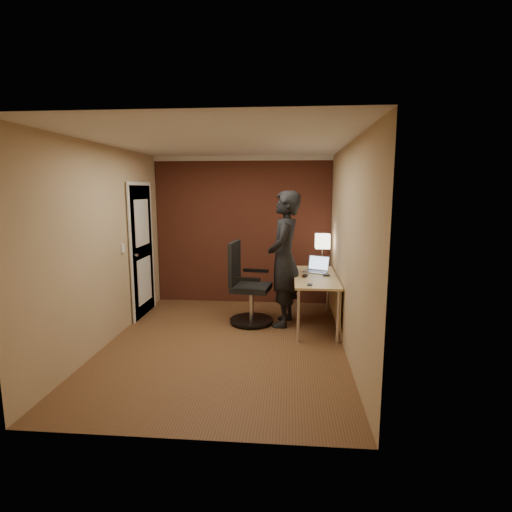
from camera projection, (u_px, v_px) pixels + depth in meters
The scene contains 9 objects.
room at pixel (223, 226), 6.43m from camera, with size 4.00×4.00×4.00m.
desk at pixel (320, 285), 5.72m from camera, with size 0.60×1.50×0.73m.
desk_lamp at pixel (323, 242), 6.21m from camera, with size 0.22×0.22×0.54m.
laptop at pixel (317, 267), 5.98m from camera, with size 0.41×0.38×0.23m.
mouse at pixel (305, 276), 5.62m from camera, with size 0.06×0.10×0.03m, color black.
phone at pixel (310, 285), 5.15m from camera, with size 0.06×0.12×0.01m, color black.
wallet at pixel (326, 275), 5.71m from camera, with size 0.09×0.11×0.02m, color black.
office_chair at pixel (246, 288), 5.82m from camera, with size 0.64×0.70×1.18m.
person at pixel (284, 259), 5.69m from camera, with size 0.71×0.46×1.93m, color black.
Camera 1 is at (0.81, -4.81, 1.95)m, focal length 28.00 mm.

